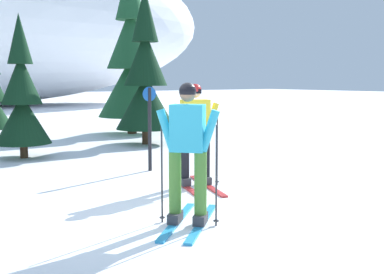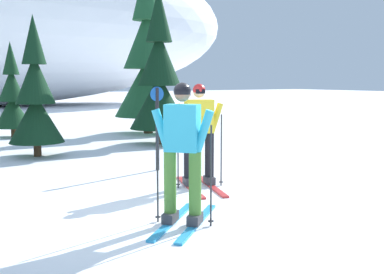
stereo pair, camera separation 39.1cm
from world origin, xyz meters
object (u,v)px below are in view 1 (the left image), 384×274
Objects in this scene: pine_tree_right at (146,79)px; trail_marker_post at (150,124)px; skier_cyan_jacket at (188,152)px; pine_tree_center_left at (22,98)px; pine_tree_far_right at (131,61)px; skier_yellow_jacket at (195,133)px.

pine_tree_right reaches higher than trail_marker_post.
pine_tree_right reaches higher than skier_cyan_jacket.
pine_tree_center_left is 5.33m from pine_tree_far_right.
skier_cyan_jacket is 0.54× the size of pine_tree_center_left.
pine_tree_center_left is at bearing -145.07° from pine_tree_far_right.
pine_tree_right is 0.76× the size of pine_tree_far_right.
skier_yellow_jacket is 0.30× the size of pine_tree_far_right.
pine_tree_far_right is at bearing 66.28° from skier_cyan_jacket.
pine_tree_center_left is 1.98× the size of trail_marker_post.
skier_cyan_jacket is 0.41× the size of pine_tree_right.
trail_marker_post is at bearing -114.48° from pine_tree_far_right.
skier_cyan_jacket is 0.31× the size of pine_tree_far_right.
skier_yellow_jacket is 1.04× the size of trail_marker_post.
pine_tree_far_right is at bearing 65.52° from trail_marker_post.
skier_cyan_jacket is at bearing -87.98° from pine_tree_center_left.
skier_cyan_jacket is at bearing -113.72° from pine_tree_far_right.
skier_cyan_jacket is at bearing -127.39° from skier_yellow_jacket.
skier_yellow_jacket is 5.44m from pine_tree_right.
skier_yellow_jacket is 0.40× the size of pine_tree_right.
skier_yellow_jacket is 4.83m from pine_tree_center_left.
skier_yellow_jacket is 0.53× the size of pine_tree_center_left.
pine_tree_right reaches higher than skier_yellow_jacket.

